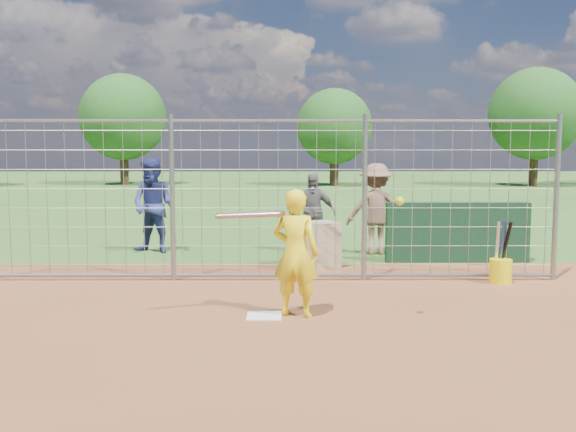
{
  "coord_description": "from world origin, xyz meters",
  "views": [
    {
      "loc": [
        0.26,
        -7.96,
        2.08
      ],
      "look_at": [
        0.3,
        0.8,
        1.15
      ],
      "focal_mm": 40.0,
      "sensor_mm": 36.0,
      "label": 1
    }
  ],
  "objects_px": {
    "bystander_c": "(376,209)",
    "equipment_bin": "(314,245)",
    "bystander_b": "(312,213)",
    "bystander_a": "(153,206)",
    "bucket_with_bats": "(501,268)",
    "batter": "(296,253)"
  },
  "relations": [
    {
      "from": "bystander_a",
      "to": "equipment_bin",
      "type": "relative_size",
      "value": 2.35
    },
    {
      "from": "bystander_c",
      "to": "equipment_bin",
      "type": "distance_m",
      "value": 2.0
    },
    {
      "from": "equipment_bin",
      "to": "bystander_b",
      "type": "bearing_deg",
      "value": 66.36
    },
    {
      "from": "batter",
      "to": "bucket_with_bats",
      "type": "height_order",
      "value": "batter"
    },
    {
      "from": "bystander_a",
      "to": "bystander_c",
      "type": "distance_m",
      "value": 4.41
    },
    {
      "from": "bystander_a",
      "to": "bystander_b",
      "type": "distance_m",
      "value": 3.16
    },
    {
      "from": "batter",
      "to": "equipment_bin",
      "type": "relative_size",
      "value": 1.99
    },
    {
      "from": "bystander_a",
      "to": "bystander_b",
      "type": "relative_size",
      "value": 1.18
    },
    {
      "from": "batter",
      "to": "bystander_a",
      "type": "distance_m",
      "value": 5.64
    },
    {
      "from": "bystander_a",
      "to": "bucket_with_bats",
      "type": "bearing_deg",
      "value": -7.16
    },
    {
      "from": "batter",
      "to": "bystander_a",
      "type": "height_order",
      "value": "bystander_a"
    },
    {
      "from": "bystander_c",
      "to": "equipment_bin",
      "type": "bearing_deg",
      "value": 48.29
    },
    {
      "from": "bystander_a",
      "to": "bystander_c",
      "type": "relative_size",
      "value": 1.06
    },
    {
      "from": "bystander_c",
      "to": "bucket_with_bats",
      "type": "height_order",
      "value": "bystander_c"
    },
    {
      "from": "bystander_c",
      "to": "bucket_with_bats",
      "type": "bearing_deg",
      "value": 118.47
    },
    {
      "from": "batter",
      "to": "bystander_b",
      "type": "xyz_separation_m",
      "value": [
        0.41,
        4.88,
        0.0
      ]
    },
    {
      "from": "bystander_a",
      "to": "bucket_with_bats",
      "type": "height_order",
      "value": "bystander_a"
    },
    {
      "from": "bystander_b",
      "to": "equipment_bin",
      "type": "xyz_separation_m",
      "value": [
        -0.03,
        -1.62,
        -0.4
      ]
    },
    {
      "from": "bystander_b",
      "to": "equipment_bin",
      "type": "bearing_deg",
      "value": -86.86
    },
    {
      "from": "bystander_b",
      "to": "bystander_c",
      "type": "distance_m",
      "value": 1.26
    },
    {
      "from": "bystander_a",
      "to": "bystander_b",
      "type": "bearing_deg",
      "value": 18.75
    },
    {
      "from": "batter",
      "to": "bystander_c",
      "type": "xyz_separation_m",
      "value": [
        1.65,
        4.72,
        0.1
      ]
    }
  ]
}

